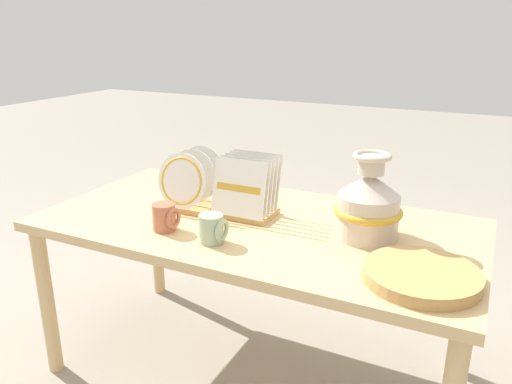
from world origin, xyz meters
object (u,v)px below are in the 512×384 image
(ceramic_vase, at_px, (369,204))
(dish_rack_square_plates, at_px, (247,193))
(wicker_charger_stack, at_px, (422,275))
(dish_rack_round_plates, at_px, (190,188))
(mug_terracotta_glaze, at_px, (165,217))
(mug_sage_glaze, at_px, (213,229))

(ceramic_vase, relative_size, dish_rack_square_plates, 1.28)
(dish_rack_square_plates, relative_size, wicker_charger_stack, 0.70)
(dish_rack_round_plates, relative_size, dish_rack_square_plates, 1.01)
(dish_rack_round_plates, xyz_separation_m, mug_terracotta_glaze, (0.04, -0.21, -0.04))
(wicker_charger_stack, bearing_deg, mug_sage_glaze, -177.28)
(dish_rack_round_plates, height_order, wicker_charger_stack, dish_rack_round_plates)
(wicker_charger_stack, relative_size, mug_sage_glaze, 3.39)
(wicker_charger_stack, xyz_separation_m, mug_sage_glaze, (-0.65, -0.03, 0.03))
(wicker_charger_stack, height_order, mug_sage_glaze, mug_sage_glaze)
(dish_rack_round_plates, bearing_deg, dish_rack_square_plates, 8.14)
(dish_rack_square_plates, bearing_deg, dish_rack_round_plates, -171.86)
(mug_terracotta_glaze, bearing_deg, dish_rack_square_plates, 52.63)
(dish_rack_square_plates, xyz_separation_m, mug_terracotta_glaze, (-0.19, -0.25, -0.04))
(dish_rack_round_plates, xyz_separation_m, dish_rack_square_plates, (0.23, 0.03, 0.00))
(wicker_charger_stack, relative_size, mug_terracotta_glaze, 3.39)
(mug_terracotta_glaze, bearing_deg, wicker_charger_stack, 0.96)
(dish_rack_square_plates, bearing_deg, mug_terracotta_glaze, -127.37)
(dish_rack_round_plates, distance_m, dish_rack_square_plates, 0.23)
(ceramic_vase, distance_m, wicker_charger_stack, 0.33)
(ceramic_vase, relative_size, mug_terracotta_glaze, 3.03)
(dish_rack_square_plates, xyz_separation_m, wicker_charger_stack, (0.66, -0.23, -0.07))
(dish_rack_square_plates, height_order, mug_sage_glaze, dish_rack_square_plates)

